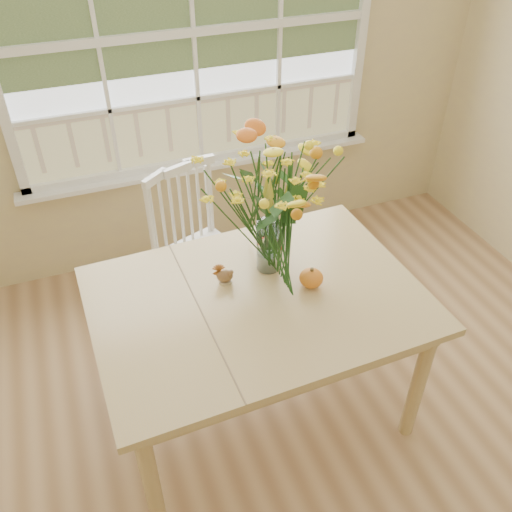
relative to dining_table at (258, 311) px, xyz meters
name	(u,v)px	position (x,y,z in m)	size (l,w,h in m)	color
wall_back	(194,64)	(0.18, 1.54, 0.65)	(4.00, 0.02, 2.70)	beige
window	(194,35)	(0.18, 1.50, 0.83)	(2.42, 0.12, 1.74)	silver
dining_table	(258,311)	(0.00, 0.00, 0.00)	(1.52, 1.10, 0.80)	tan
windsor_chair	(194,242)	(-0.09, 0.82, -0.14)	(0.59, 0.58, 1.00)	white
flower_vase	(269,199)	(0.13, 0.18, 0.48)	(0.54, 0.54, 0.64)	white
pumpkin	(311,279)	(0.26, -0.02, 0.14)	(0.11, 0.11, 0.09)	#D16018
turkey_figurine	(225,276)	(-0.11, 0.15, 0.13)	(0.09, 0.07, 0.10)	#CCB78C
dark_gourd	(265,251)	(0.14, 0.27, 0.12)	(0.13, 0.08, 0.06)	#38160F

